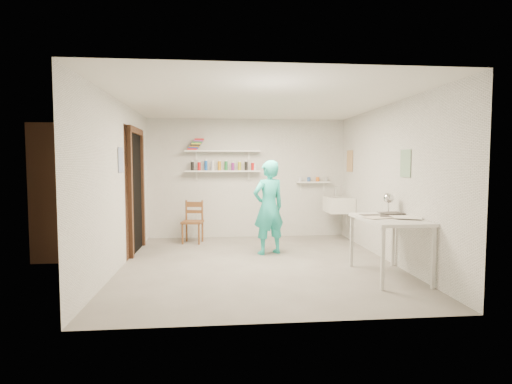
{
  "coord_description": "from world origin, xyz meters",
  "views": [
    {
      "loc": [
        -0.6,
        -5.86,
        1.49
      ],
      "look_at": [
        0.0,
        0.4,
        1.05
      ],
      "focal_mm": 28.0,
      "sensor_mm": 36.0,
      "label": 1
    }
  ],
  "objects": [
    {
      "name": "poster_left",
      "position": [
        -1.99,
        0.05,
        1.55
      ],
      "size": [
        0.01,
        0.28,
        0.36
      ],
      "primitive_type": "cube",
      "color": "#334C7F",
      "rests_on": "wall_left"
    },
    {
      "name": "poster_right_a",
      "position": [
        1.99,
        1.8,
        1.55
      ],
      "size": [
        0.01,
        0.34,
        0.42
      ],
      "primitive_type": "cube",
      "color": "#995933",
      "rests_on": "wall_right"
    },
    {
      "name": "shelf_upper",
      "position": [
        -0.5,
        2.13,
        1.75
      ],
      "size": [
        1.5,
        0.22,
        0.03
      ],
      "primitive_type": "cube",
      "color": "white",
      "rests_on": "wall_back"
    },
    {
      "name": "man",
      "position": [
        0.23,
        0.65,
        0.78
      ],
      "size": [
        0.67,
        0.56,
        1.55
      ],
      "primitive_type": "imported",
      "rotation": [
        0.0,
        0.0,
        3.55
      ],
      "color": "#28CBBA",
      "rests_on": "ground"
    },
    {
      "name": "ledge_pots",
      "position": [
        1.35,
        2.17,
        1.18
      ],
      "size": [
        0.48,
        0.07,
        0.09
      ],
      "color": "silver",
      "rests_on": "ledge_shelf"
    },
    {
      "name": "ledge_shelf",
      "position": [
        1.35,
        2.17,
        1.12
      ],
      "size": [
        0.7,
        0.14,
        0.03
      ],
      "primitive_type": "cube",
      "color": "white",
      "rests_on": "wall_back"
    },
    {
      "name": "door_lintel",
      "position": [
        -1.97,
        1.05,
        2.05
      ],
      "size": [
        0.06,
        1.05,
        0.1
      ],
      "primitive_type": "cube",
      "color": "brown",
      "rests_on": "wall_left"
    },
    {
      "name": "ceiling",
      "position": [
        0.0,
        0.0,
        2.41
      ],
      "size": [
        4.0,
        4.5,
        0.02
      ],
      "primitive_type": "cube",
      "color": "silver",
      "rests_on": "wall_back"
    },
    {
      "name": "shelf_lower",
      "position": [
        -0.5,
        2.13,
        1.35
      ],
      "size": [
        1.5,
        0.22,
        0.03
      ],
      "primitive_type": "cube",
      "color": "white",
      "rests_on": "wall_back"
    },
    {
      "name": "corridor_box",
      "position": [
        -2.7,
        1.05,
        1.05
      ],
      "size": [
        1.4,
        1.5,
        2.1
      ],
      "primitive_type": "cube",
      "color": "brown",
      "rests_on": "ground"
    },
    {
      "name": "door_jamb_far",
      "position": [
        -1.97,
        1.55,
        1.0
      ],
      "size": [
        0.06,
        0.1,
        2.0
      ],
      "primitive_type": "cube",
      "color": "brown",
      "rests_on": "ground"
    },
    {
      "name": "book_stack",
      "position": [
        -1.03,
        2.13,
        1.88
      ],
      "size": [
        0.32,
        0.14,
        0.22
      ],
      "color": "red",
      "rests_on": "shelf_upper"
    },
    {
      "name": "work_table",
      "position": [
        1.64,
        -0.85,
        0.39
      ],
      "size": [
        0.71,
        1.18,
        0.79
      ],
      "primitive_type": "cube",
      "color": "silver",
      "rests_on": "ground"
    },
    {
      "name": "wooden_chair",
      "position": [
        -1.08,
        1.69,
        0.4
      ],
      "size": [
        0.43,
        0.42,
        0.8
      ],
      "primitive_type": "cube",
      "rotation": [
        0.0,
        0.0,
        -0.18
      ],
      "color": "brown",
      "rests_on": "ground"
    },
    {
      "name": "wall_left",
      "position": [
        -2.01,
        0.0,
        1.2
      ],
      "size": [
        0.02,
        4.5,
        2.4
      ],
      "primitive_type": "cube",
      "color": "silver",
      "rests_on": "ground"
    },
    {
      "name": "door_jamb_near",
      "position": [
        -1.97,
        0.55,
        1.0
      ],
      "size": [
        0.06,
        0.1,
        2.0
      ],
      "primitive_type": "cube",
      "color": "brown",
      "rests_on": "ground"
    },
    {
      "name": "spray_cans",
      "position": [
        -0.5,
        2.13,
        1.45
      ],
      "size": [
        1.32,
        0.06,
        0.17
      ],
      "color": "black",
      "rests_on": "shelf_lower"
    },
    {
      "name": "wall_back",
      "position": [
        0.0,
        2.26,
        1.2
      ],
      "size": [
        4.0,
        0.02,
        2.4
      ],
      "primitive_type": "cube",
      "color": "silver",
      "rests_on": "ground"
    },
    {
      "name": "belfast_sink",
      "position": [
        1.75,
        1.7,
        0.7
      ],
      "size": [
        0.48,
        0.6,
        0.3
      ],
      "primitive_type": "cube",
      "color": "white",
      "rests_on": "wall_right"
    },
    {
      "name": "wall_front",
      "position": [
        0.0,
        -2.26,
        1.2
      ],
      "size": [
        4.0,
        0.02,
        2.4
      ],
      "primitive_type": "cube",
      "color": "silver",
      "rests_on": "ground"
    },
    {
      "name": "wall_right",
      "position": [
        2.01,
        0.0,
        1.2
      ],
      "size": [
        0.02,
        4.5,
        2.4
      ],
      "primitive_type": "cube",
      "color": "silver",
      "rests_on": "ground"
    },
    {
      "name": "papers",
      "position": [
        1.64,
        -0.85,
        0.8
      ],
      "size": [
        0.3,
        0.22,
        0.03
      ],
      "color": "silver",
      "rests_on": "work_table"
    },
    {
      "name": "wall_clock",
      "position": [
        0.32,
        0.85,
        1.03
      ],
      "size": [
        0.27,
        0.14,
        0.28
      ],
      "primitive_type": "cylinder",
      "rotation": [
        1.57,
        0.0,
        0.41
      ],
      "color": "beige",
      "rests_on": "man"
    },
    {
      "name": "desk_lamp",
      "position": [
        1.83,
        -0.38,
        1.01
      ],
      "size": [
        0.15,
        0.15,
        0.15
      ],
      "primitive_type": "sphere",
      "color": "silver",
      "rests_on": "work_table"
    },
    {
      "name": "poster_right_b",
      "position": [
        1.99,
        -0.55,
        1.5
      ],
      "size": [
        0.01,
        0.3,
        0.38
      ],
      "primitive_type": "cube",
      "color": "#3F724C",
      "rests_on": "wall_right"
    },
    {
      "name": "doorway_recess",
      "position": [
        -1.99,
        1.05,
        1.0
      ],
      "size": [
        0.02,
        0.9,
        2.0
      ],
      "primitive_type": "cube",
      "color": "black",
      "rests_on": "wall_left"
    },
    {
      "name": "floor",
      "position": [
        0.0,
        0.0,
        -0.01
      ],
      "size": [
        4.0,
        4.5,
        0.02
      ],
      "primitive_type": "cube",
      "color": "slate",
      "rests_on": "ground"
    }
  ]
}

